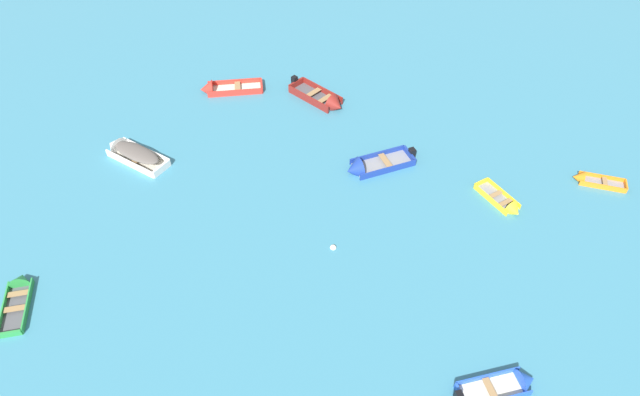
{
  "coord_description": "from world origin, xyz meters",
  "views": [
    {
      "loc": [
        3.12,
        2.43,
        21.76
      ],
      "look_at": [
        0.0,
        23.73,
        0.15
      ],
      "focal_mm": 30.25,
      "sensor_mm": 36.0,
      "label": 1
    }
  ],
  "objects_px": {
    "rowboat_green_cluster_outer": "(19,291)",
    "mooring_buoy_far_field": "(333,248)",
    "rowboat_blue_center": "(511,384)",
    "rowboat_deep_blue_back_row_center": "(366,167)",
    "rowboat_white_near_camera": "(129,151)",
    "rowboat_orange_foreground_center": "(589,180)",
    "rowboat_red_outer_right": "(219,89)",
    "rowboat_yellow_midfield_right": "(507,205)",
    "rowboat_maroon_near_left": "(325,101)"
  },
  "relations": [
    {
      "from": "rowboat_blue_center",
      "to": "rowboat_white_near_camera",
      "type": "height_order",
      "value": "rowboat_white_near_camera"
    },
    {
      "from": "rowboat_blue_center",
      "to": "rowboat_orange_foreground_center",
      "type": "distance_m",
      "value": 14.8
    },
    {
      "from": "rowboat_orange_foreground_center",
      "to": "rowboat_green_cluster_outer",
      "type": "xyz_separation_m",
      "value": [
        -28.87,
        -12.15,
        -0.0
      ]
    },
    {
      "from": "rowboat_white_near_camera",
      "to": "rowboat_orange_foreground_center",
      "type": "relative_size",
      "value": 1.54
    },
    {
      "from": "rowboat_blue_center",
      "to": "rowboat_yellow_midfield_right",
      "type": "bearing_deg",
      "value": 85.36
    },
    {
      "from": "rowboat_white_near_camera",
      "to": "rowboat_green_cluster_outer",
      "type": "bearing_deg",
      "value": -97.27
    },
    {
      "from": "mooring_buoy_far_field",
      "to": "rowboat_blue_center",
      "type": "bearing_deg",
      "value": -37.6
    },
    {
      "from": "rowboat_deep_blue_back_row_center",
      "to": "rowboat_blue_center",
      "type": "bearing_deg",
      "value": -60.67
    },
    {
      "from": "rowboat_yellow_midfield_right",
      "to": "rowboat_blue_center",
      "type": "bearing_deg",
      "value": -94.64
    },
    {
      "from": "rowboat_deep_blue_back_row_center",
      "to": "rowboat_yellow_midfield_right",
      "type": "bearing_deg",
      "value": -14.04
    },
    {
      "from": "rowboat_orange_foreground_center",
      "to": "mooring_buoy_far_field",
      "type": "relative_size",
      "value": 9.04
    },
    {
      "from": "rowboat_deep_blue_back_row_center",
      "to": "rowboat_yellow_midfield_right",
      "type": "relative_size",
      "value": 1.48
    },
    {
      "from": "rowboat_green_cluster_outer",
      "to": "rowboat_blue_center",
      "type": "bearing_deg",
      "value": -3.6
    },
    {
      "from": "rowboat_white_near_camera",
      "to": "mooring_buoy_far_field",
      "type": "bearing_deg",
      "value": -22.25
    },
    {
      "from": "rowboat_red_outer_right",
      "to": "rowboat_blue_center",
      "type": "height_order",
      "value": "rowboat_red_outer_right"
    },
    {
      "from": "rowboat_deep_blue_back_row_center",
      "to": "rowboat_orange_foreground_center",
      "type": "distance_m",
      "value": 13.05
    },
    {
      "from": "rowboat_white_near_camera",
      "to": "rowboat_green_cluster_outer",
      "type": "relative_size",
      "value": 1.31
    },
    {
      "from": "rowboat_orange_foreground_center",
      "to": "rowboat_yellow_midfield_right",
      "type": "distance_m",
      "value": 5.71
    },
    {
      "from": "rowboat_green_cluster_outer",
      "to": "rowboat_orange_foreground_center",
      "type": "bearing_deg",
      "value": 22.82
    },
    {
      "from": "rowboat_red_outer_right",
      "to": "mooring_buoy_far_field",
      "type": "bearing_deg",
      "value": -52.94
    },
    {
      "from": "rowboat_blue_center",
      "to": "rowboat_deep_blue_back_row_center",
      "type": "bearing_deg",
      "value": 119.33
    },
    {
      "from": "rowboat_blue_center",
      "to": "rowboat_white_near_camera",
      "type": "distance_m",
      "value": 24.75
    },
    {
      "from": "rowboat_deep_blue_back_row_center",
      "to": "rowboat_maroon_near_left",
      "type": "xyz_separation_m",
      "value": [
        -3.35,
        6.36,
        0.06
      ]
    },
    {
      "from": "rowboat_white_near_camera",
      "to": "rowboat_blue_center",
      "type": "bearing_deg",
      "value": -28.73
    },
    {
      "from": "rowboat_yellow_midfield_right",
      "to": "rowboat_green_cluster_outer",
      "type": "xyz_separation_m",
      "value": [
        -23.91,
        -9.32,
        -0.01
      ]
    },
    {
      "from": "rowboat_red_outer_right",
      "to": "rowboat_deep_blue_back_row_center",
      "type": "bearing_deg",
      "value": -31.35
    },
    {
      "from": "rowboat_white_near_camera",
      "to": "rowboat_orange_foreground_center",
      "type": "xyz_separation_m",
      "value": [
        27.54,
        1.7,
        -0.22
      ]
    },
    {
      "from": "rowboat_red_outer_right",
      "to": "rowboat_deep_blue_back_row_center",
      "type": "xyz_separation_m",
      "value": [
        11.06,
        -6.74,
        -0.01
      ]
    },
    {
      "from": "rowboat_yellow_midfield_right",
      "to": "rowboat_maroon_near_left",
      "type": "distance_m",
      "value": 14.16
    },
    {
      "from": "rowboat_green_cluster_outer",
      "to": "mooring_buoy_far_field",
      "type": "distance_m",
      "value": 15.5
    },
    {
      "from": "rowboat_red_outer_right",
      "to": "rowboat_orange_foreground_center",
      "type": "relative_size",
      "value": 1.5
    },
    {
      "from": "rowboat_white_near_camera",
      "to": "rowboat_maroon_near_left",
      "type": "bearing_deg",
      "value": 33.02
    },
    {
      "from": "rowboat_orange_foreground_center",
      "to": "rowboat_green_cluster_outer",
      "type": "relative_size",
      "value": 0.85
    },
    {
      "from": "rowboat_red_outer_right",
      "to": "rowboat_blue_center",
      "type": "bearing_deg",
      "value": -46.94
    },
    {
      "from": "rowboat_deep_blue_back_row_center",
      "to": "rowboat_white_near_camera",
      "type": "distance_m",
      "value": 14.54
    },
    {
      "from": "rowboat_red_outer_right",
      "to": "rowboat_white_near_camera",
      "type": "height_order",
      "value": "rowboat_white_near_camera"
    },
    {
      "from": "rowboat_yellow_midfield_right",
      "to": "rowboat_deep_blue_back_row_center",
      "type": "bearing_deg",
      "value": 165.96
    },
    {
      "from": "rowboat_red_outer_right",
      "to": "rowboat_maroon_near_left",
      "type": "xyz_separation_m",
      "value": [
        7.71,
        -0.38,
        0.05
      ]
    },
    {
      "from": "rowboat_deep_blue_back_row_center",
      "to": "rowboat_yellow_midfield_right",
      "type": "xyz_separation_m",
      "value": [
        8.06,
        -2.02,
        -0.04
      ]
    },
    {
      "from": "rowboat_white_near_camera",
      "to": "mooring_buoy_far_field",
      "type": "relative_size",
      "value": 13.92
    },
    {
      "from": "rowboat_deep_blue_back_row_center",
      "to": "rowboat_maroon_near_left",
      "type": "height_order",
      "value": "rowboat_maroon_near_left"
    },
    {
      "from": "rowboat_orange_foreground_center",
      "to": "rowboat_maroon_near_left",
      "type": "relative_size",
      "value": 0.7
    },
    {
      "from": "rowboat_red_outer_right",
      "to": "rowboat_deep_blue_back_row_center",
      "type": "height_order",
      "value": "rowboat_deep_blue_back_row_center"
    },
    {
      "from": "rowboat_green_cluster_outer",
      "to": "rowboat_white_near_camera",
      "type": "bearing_deg",
      "value": 82.73
    },
    {
      "from": "rowboat_orange_foreground_center",
      "to": "rowboat_green_cluster_outer",
      "type": "distance_m",
      "value": 31.32
    },
    {
      "from": "rowboat_deep_blue_back_row_center",
      "to": "rowboat_red_outer_right",
      "type": "bearing_deg",
      "value": 148.65
    },
    {
      "from": "rowboat_yellow_midfield_right",
      "to": "rowboat_maroon_near_left",
      "type": "xyz_separation_m",
      "value": [
        -11.41,
        8.38,
        0.1
      ]
    },
    {
      "from": "rowboat_maroon_near_left",
      "to": "rowboat_deep_blue_back_row_center",
      "type": "bearing_deg",
      "value": -62.22
    },
    {
      "from": "rowboat_yellow_midfield_right",
      "to": "rowboat_maroon_near_left",
      "type": "height_order",
      "value": "rowboat_maroon_near_left"
    },
    {
      "from": "rowboat_red_outer_right",
      "to": "rowboat_green_cluster_outer",
      "type": "distance_m",
      "value": 18.7
    }
  ]
}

